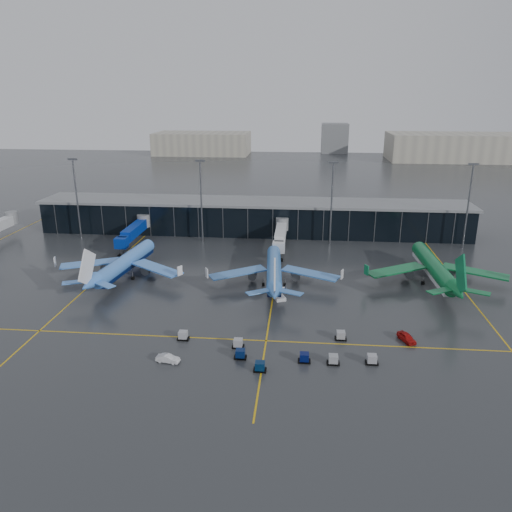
# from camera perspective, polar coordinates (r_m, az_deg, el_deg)

# --- Properties ---
(ground) EXTENTS (600.00, 600.00, 0.00)m
(ground) POSITION_cam_1_polar(r_m,az_deg,el_deg) (110.48, -3.47, -5.80)
(ground) COLOR #282B2D
(ground) RESTS_ON ground
(terminal_pier) EXTENTS (142.00, 17.00, 10.70)m
(terminal_pier) POSITION_cam_1_polar(r_m,az_deg,el_deg) (167.18, -0.31, 4.56)
(terminal_pier) COLOR black
(terminal_pier) RESTS_ON ground
(jet_bridges) EXTENTS (94.00, 27.50, 7.20)m
(jet_bridges) POSITION_cam_1_polar(r_m,az_deg,el_deg) (156.77, -13.86, 2.77)
(jet_bridges) COLOR #595B60
(jet_bridges) RESTS_ON ground
(flood_masts) EXTENTS (203.00, 0.50, 25.50)m
(flood_masts) POSITION_cam_1_polar(r_m,az_deg,el_deg) (153.26, 1.12, 6.51)
(flood_masts) COLOR #595B60
(flood_masts) RESTS_ON ground
(distant_hangars) EXTENTS (260.00, 71.00, 22.00)m
(distant_hangars) POSITION_cam_1_polar(r_m,az_deg,el_deg) (373.06, 10.77, 12.36)
(distant_hangars) COLOR #B2AD99
(distant_hangars) RESTS_ON ground
(taxi_lines) EXTENTS (220.00, 120.00, 0.02)m
(taxi_lines) POSITION_cam_1_polar(r_m,az_deg,el_deg) (119.22, 2.07, -3.91)
(taxi_lines) COLOR gold
(taxi_lines) RESTS_ON ground
(airliner_arkefly) EXTENTS (38.75, 42.98, 12.09)m
(airliner_arkefly) POSITION_cam_1_polar(r_m,az_deg,el_deg) (130.26, -14.79, 0.24)
(airliner_arkefly) COLOR #4585E5
(airliner_arkefly) RESTS_ON ground
(airliner_klm_near) EXTENTS (35.60, 39.93, 11.65)m
(airliner_klm_near) POSITION_cam_1_polar(r_m,az_deg,el_deg) (121.38, 2.09, -0.57)
(airliner_klm_near) COLOR #3C76C5
(airliner_klm_near) RESTS_ON ground
(airliner_aer_lingus) EXTENTS (37.25, 42.11, 12.63)m
(airliner_aer_lingus) POSITION_cam_1_polar(r_m,az_deg,el_deg) (129.59, 19.77, -0.21)
(airliner_aer_lingus) COLOR #0B6430
(airliner_aer_lingus) RESTS_ON ground
(baggage_carts) EXTENTS (36.91, 14.20, 1.70)m
(baggage_carts) POSITION_cam_1_polar(r_m,az_deg,el_deg) (91.00, 3.11, -10.83)
(baggage_carts) COLOR black
(baggage_carts) RESTS_ON ground
(mobile_airstair) EXTENTS (3.23, 3.79, 3.45)m
(mobile_airstair) POSITION_cam_1_polar(r_m,az_deg,el_deg) (113.87, 2.69, -4.60)
(mobile_airstair) COLOR silver
(mobile_airstair) RESTS_ON ground
(service_van_red) EXTENTS (3.49, 4.98, 1.57)m
(service_van_red) POSITION_cam_1_polar(r_m,az_deg,el_deg) (99.69, 16.83, -8.90)
(service_van_red) COLOR #A80E0C
(service_van_red) RESTS_ON ground
(service_van_white) EXTENTS (4.39, 2.12, 1.39)m
(service_van_white) POSITION_cam_1_polar(r_m,az_deg,el_deg) (90.14, -10.04, -11.46)
(service_van_white) COLOR silver
(service_van_white) RESTS_ON ground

